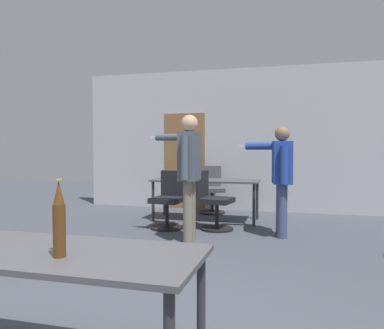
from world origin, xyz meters
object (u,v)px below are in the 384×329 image
(person_near_casual, at_px, (281,171))
(office_chair_far_left, at_px, (212,202))
(beer_bottle, at_px, (59,220))
(office_chair_near_pushed, at_px, (212,191))
(person_center_tall, at_px, (188,165))
(office_chair_far_right, at_px, (169,201))

(person_near_casual, xyz_separation_m, office_chair_far_left, (-1.07, 0.23, -0.52))
(beer_bottle, bearing_deg, office_chair_near_pushed, 94.29)
(person_near_casual, bearing_deg, person_center_tall, 110.98)
(person_near_casual, height_order, person_center_tall, person_center_tall)
(person_center_tall, distance_m, office_chair_far_left, 1.08)
(person_center_tall, distance_m, beer_bottle, 3.33)
(person_near_casual, distance_m, office_chair_far_right, 1.85)
(person_center_tall, bearing_deg, person_near_casual, -63.03)
(person_center_tall, distance_m, office_chair_near_pushed, 2.49)
(beer_bottle, bearing_deg, office_chair_far_right, 100.96)
(person_center_tall, relative_size, office_chair_far_left, 1.88)
(office_chair_near_pushed, bearing_deg, person_near_casual, 108.40)
(person_near_casual, bearing_deg, office_chair_near_pushed, 31.79)
(office_chair_far_right, bearing_deg, office_chair_far_left, -167.90)
(office_chair_far_right, relative_size, beer_bottle, 2.35)
(person_center_tall, distance_m, office_chair_far_right, 1.15)
(office_chair_far_right, height_order, beer_bottle, beer_bottle)
(office_chair_far_right, bearing_deg, beer_bottle, 107.20)
(office_chair_far_right, xyz_separation_m, office_chair_far_left, (0.70, 0.07, 0.00))
(person_center_tall, height_order, office_chair_near_pushed, person_center_tall)
(person_near_casual, distance_m, beer_bottle, 4.08)
(office_chair_far_left, xyz_separation_m, beer_bottle, (0.09, -4.18, 0.48))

